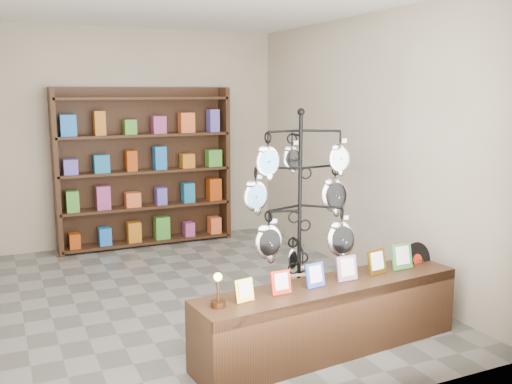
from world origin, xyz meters
The scene contains 5 objects.
ground centered at (0.00, 0.00, 0.00)m, with size 5.00×5.00×0.00m, color slate.
room_envelope centered at (0.00, 0.00, 1.85)m, with size 5.00×5.00×5.00m.
display_tree centered at (0.51, -1.23, 1.16)m, with size 1.04×1.00×2.01m.
front_shelf centered at (0.56, -1.69, 0.30)m, with size 2.43×0.71×0.85m.
back_shelving centered at (0.00, 2.30, 1.03)m, with size 2.42×0.36×2.20m.
Camera 1 is at (-1.88, -5.50, 2.15)m, focal length 40.00 mm.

